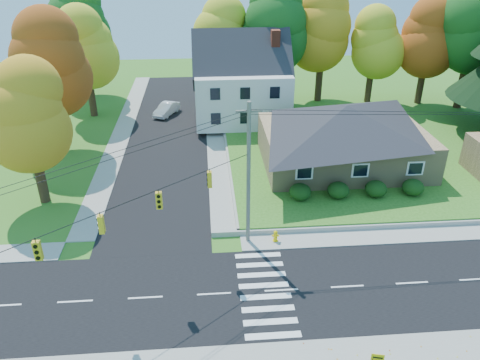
# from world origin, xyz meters

# --- Properties ---
(ground) EXTENTS (120.00, 120.00, 0.00)m
(ground) POSITION_xyz_m (0.00, 0.00, 0.00)
(ground) COLOR #3D7923
(road_main) EXTENTS (90.00, 8.00, 0.02)m
(road_main) POSITION_xyz_m (0.00, 0.00, 0.01)
(road_main) COLOR black
(road_main) RESTS_ON ground
(road_cross) EXTENTS (8.00, 44.00, 0.02)m
(road_cross) POSITION_xyz_m (-8.00, 26.00, 0.01)
(road_cross) COLOR black
(road_cross) RESTS_ON ground
(sidewalk_north) EXTENTS (90.00, 2.00, 0.08)m
(sidewalk_north) POSITION_xyz_m (0.00, 5.00, 0.04)
(sidewalk_north) COLOR #9C9A90
(sidewalk_north) RESTS_ON ground
(sidewalk_south) EXTENTS (90.00, 2.00, 0.08)m
(sidewalk_south) POSITION_xyz_m (0.00, -5.00, 0.04)
(sidewalk_south) COLOR #9C9A90
(sidewalk_south) RESTS_ON ground
(lawn) EXTENTS (30.00, 30.00, 0.50)m
(lawn) POSITION_xyz_m (13.00, 21.00, 0.25)
(lawn) COLOR #3D7923
(lawn) RESTS_ON ground
(ranch_house) EXTENTS (14.60, 10.60, 5.40)m
(ranch_house) POSITION_xyz_m (8.00, 16.00, 3.27)
(ranch_house) COLOR tan
(ranch_house) RESTS_ON lawn
(colonial_house) EXTENTS (10.40, 8.40, 9.60)m
(colonial_house) POSITION_xyz_m (0.04, 28.00, 4.58)
(colonial_house) COLOR silver
(colonial_house) RESTS_ON lawn
(hedge_row) EXTENTS (10.70, 1.70, 1.27)m
(hedge_row) POSITION_xyz_m (7.50, 9.80, 1.14)
(hedge_row) COLOR #163A10
(hedge_row) RESTS_ON lawn
(traffic_infrastructure) EXTENTS (38.10, 10.66, 10.00)m
(traffic_infrastructure) POSITION_xyz_m (-0.15, 1.35, 5.15)
(traffic_infrastructure) COLOR #666059
(traffic_infrastructure) RESTS_ON ground
(tree_lot_0) EXTENTS (6.72, 6.72, 12.51)m
(tree_lot_0) POSITION_xyz_m (-2.00, 34.00, 8.31)
(tree_lot_0) COLOR #3F2A19
(tree_lot_0) RESTS_ON lawn
(tree_lot_1) EXTENTS (7.84, 7.84, 14.60)m
(tree_lot_1) POSITION_xyz_m (4.00, 33.00, 9.61)
(tree_lot_1) COLOR #3F2A19
(tree_lot_1) RESTS_ON lawn
(tree_lot_2) EXTENTS (7.28, 7.28, 13.56)m
(tree_lot_2) POSITION_xyz_m (10.00, 34.00, 8.96)
(tree_lot_2) COLOR #3F2A19
(tree_lot_2) RESTS_ON lawn
(tree_lot_3) EXTENTS (6.16, 6.16, 11.47)m
(tree_lot_3) POSITION_xyz_m (16.00, 33.00, 7.65)
(tree_lot_3) COLOR #3F2A19
(tree_lot_3) RESTS_ON lawn
(tree_lot_4) EXTENTS (6.72, 6.72, 12.51)m
(tree_lot_4) POSITION_xyz_m (22.00, 32.00, 8.31)
(tree_lot_4) COLOR #3F2A19
(tree_lot_4) RESTS_ON lawn
(tree_lot_5) EXTENTS (8.40, 8.40, 15.64)m
(tree_lot_5) POSITION_xyz_m (26.00, 30.00, 10.27)
(tree_lot_5) COLOR #3F2A19
(tree_lot_5) RESTS_ON lawn
(tree_west_0) EXTENTS (6.16, 6.16, 11.47)m
(tree_west_0) POSITION_xyz_m (-17.00, 12.00, 7.15)
(tree_west_0) COLOR #3F2A19
(tree_west_0) RESTS_ON ground
(tree_west_1) EXTENTS (7.28, 7.28, 13.56)m
(tree_west_1) POSITION_xyz_m (-18.00, 22.00, 8.46)
(tree_west_1) COLOR #3F2A19
(tree_west_1) RESTS_ON ground
(tree_west_2) EXTENTS (6.72, 6.72, 12.51)m
(tree_west_2) POSITION_xyz_m (-17.00, 32.00, 7.81)
(tree_west_2) COLOR #3F2A19
(tree_west_2) RESTS_ON ground
(tree_west_3) EXTENTS (7.84, 7.84, 14.60)m
(tree_west_3) POSITION_xyz_m (-19.00, 40.00, 9.11)
(tree_west_3) COLOR #3F2A19
(tree_west_3) RESTS_ON ground
(white_car) EXTENTS (3.10, 4.44, 1.39)m
(white_car) POSITION_xyz_m (-8.52, 31.48, 0.71)
(white_car) COLOR silver
(white_car) RESTS_ON road_cross
(fire_hydrant) EXTENTS (0.50, 0.39, 0.88)m
(fire_hydrant) POSITION_xyz_m (0.38, 4.98, 0.42)
(fire_hydrant) COLOR yellow
(fire_hydrant) RESTS_ON ground
(yard_sign) EXTENTS (0.62, 0.17, 0.79)m
(yard_sign) POSITION_xyz_m (3.75, -5.83, 0.56)
(yard_sign) COLOR black
(yard_sign) RESTS_ON ground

